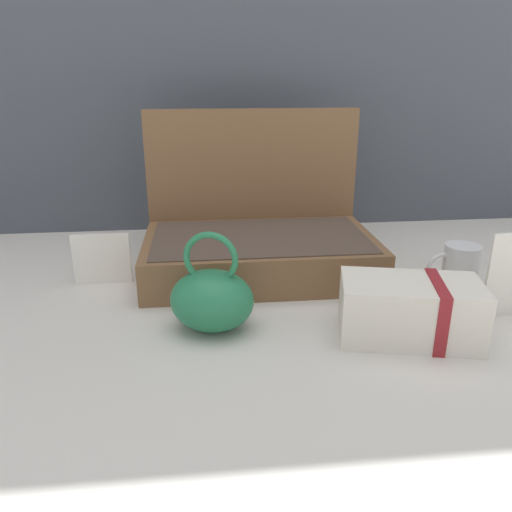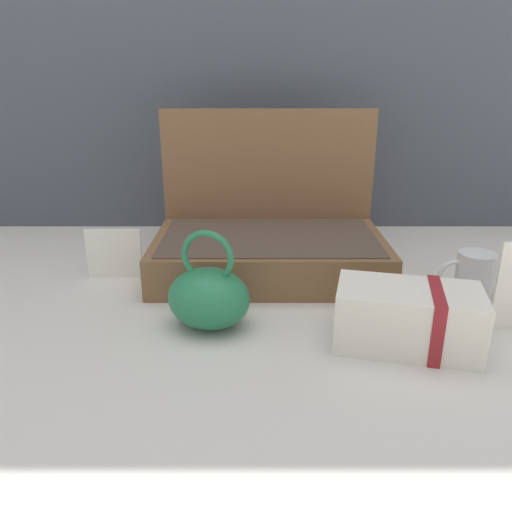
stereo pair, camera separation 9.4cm
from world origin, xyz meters
TOP-DOWN VIEW (x-y plane):
  - ground_plane at (0.00, 0.00)m, footprint 6.00×6.00m
  - open_suitcase at (0.06, 0.21)m, footprint 0.52×0.33m
  - teal_pouch_handbag at (-0.06, -0.08)m, footprint 0.18×0.16m
  - cream_toiletry_bag at (0.29, -0.15)m, footprint 0.26×0.18m
  - coffee_mug at (0.47, 0.05)m, footprint 0.11×0.07m
  - info_card_left at (-0.29, 0.16)m, footprint 0.12×0.01m

SIDE VIEW (x-z plane):
  - ground_plane at x=0.00m, z-range 0.00..0.00m
  - coffee_mug at x=0.47m, z-range 0.00..0.10m
  - cream_toiletry_bag at x=0.29m, z-range 0.00..0.11m
  - info_card_left at x=-0.29m, z-range 0.00..0.11m
  - teal_pouch_handbag at x=-0.06m, z-range -0.03..0.15m
  - open_suitcase at x=0.06m, z-range -0.10..0.26m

